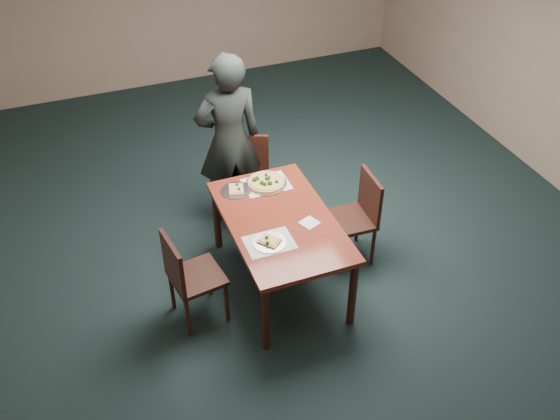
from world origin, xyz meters
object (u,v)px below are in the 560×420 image
object	(u,v)px
dining_table	(280,227)
chair_far	(248,174)
diner	(229,140)
slice_plate_near	(269,242)
slice_plate_far	(236,190)
chair_right	(358,213)
pizza_pan	(266,182)
chair_left	(188,274)

from	to	relation	value
dining_table	chair_far	world-z (taller)	chair_far
diner	slice_plate_near	bearing A→B (deg)	86.94
chair_far	slice_plate_near	world-z (taller)	chair_far
diner	slice_plate_far	bearing A→B (deg)	79.01
slice_plate_far	slice_plate_near	bearing A→B (deg)	-87.78
diner	slice_plate_far	xyz separation A→B (m)	(-0.13, -0.61, -0.15)
dining_table	slice_plate_far	distance (m)	0.59
chair_far	chair_right	world-z (taller)	same
pizza_pan	slice_plate_near	world-z (taller)	pizza_pan
diner	slice_plate_near	distance (m)	1.41
chair_right	chair_left	bearing A→B (deg)	-79.90
chair_right	slice_plate_far	distance (m)	1.16
slice_plate_far	dining_table	bearing A→B (deg)	-66.96
chair_far	chair_left	world-z (taller)	same
chair_left	slice_plate_near	size ratio (longest dim) A/B	3.25
dining_table	chair_left	bearing A→B (deg)	-171.20
diner	pizza_pan	world-z (taller)	diner
chair_right	slice_plate_near	size ratio (longest dim) A/B	3.25
chair_right	slice_plate_far	bearing A→B (deg)	-110.33
chair_right	slice_plate_far	xyz separation A→B (m)	(-1.04, 0.44, 0.25)
diner	chair_right	bearing A→B (deg)	132.18
chair_left	slice_plate_near	bearing A→B (deg)	-108.54
chair_left	chair_right	xyz separation A→B (m)	(1.70, 0.23, 0.00)
slice_plate_near	dining_table	bearing A→B (deg)	53.04
diner	pizza_pan	distance (m)	0.64
chair_left	slice_plate_far	bearing A→B (deg)	-52.78
chair_far	chair_left	distance (m)	1.52
dining_table	chair_right	world-z (taller)	chair_right
slice_plate_far	pizza_pan	bearing A→B (deg)	-0.02
dining_table	chair_left	distance (m)	0.90
diner	slice_plate_near	world-z (taller)	diner
dining_table	chair_left	world-z (taller)	chair_left
chair_right	pizza_pan	world-z (taller)	chair_right
chair_left	chair_right	distance (m)	1.71
chair_far	slice_plate_far	xyz separation A→B (m)	(-0.29, -0.53, 0.25)
chair_right	slice_plate_near	xyz separation A→B (m)	(-1.01, -0.35, 0.25)
chair_far	diner	bearing A→B (deg)	178.47
chair_far	slice_plate_far	bearing A→B (deg)	-95.37
chair_right	pizza_pan	size ratio (longest dim) A/B	2.38
chair_left	slice_plate_far	xyz separation A→B (m)	(0.65, 0.67, 0.25)
dining_table	diner	distance (m)	1.17
slice_plate_near	slice_plate_far	size ratio (longest dim) A/B	1.00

